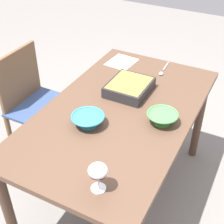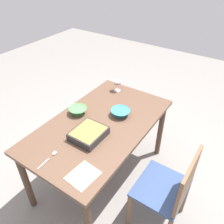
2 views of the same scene
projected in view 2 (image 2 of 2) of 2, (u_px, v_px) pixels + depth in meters
name	position (u px, v px, depth m)	size (l,w,h in m)	color
ground_plane	(102.00, 175.00, 2.53)	(8.00, 8.00, 0.00)	gray
dining_table	(100.00, 131.00, 2.14)	(1.43, 0.83, 0.75)	brown
chair	(170.00, 189.00, 1.81)	(0.43, 0.39, 0.87)	#334772
wine_glass	(117.00, 82.00, 2.49)	(0.09, 0.09, 0.14)	white
casserole_dish	(89.00, 133.00, 1.92)	(0.28, 0.25, 0.07)	#262628
mixing_bowl	(78.00, 110.00, 2.18)	(0.17, 0.17, 0.07)	#4C994C
small_bowl	(120.00, 112.00, 2.16)	(0.19, 0.19, 0.06)	teal
serving_spoon	(51.00, 156.00, 1.75)	(0.20, 0.03, 0.01)	silver
napkin	(83.00, 175.00, 1.61)	(0.21, 0.18, 0.00)	beige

